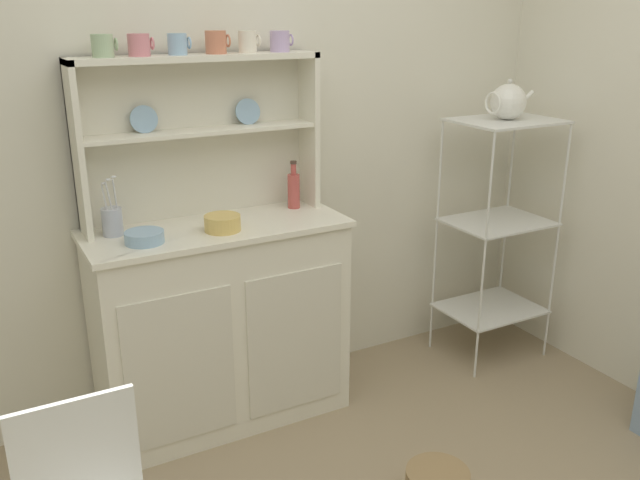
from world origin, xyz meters
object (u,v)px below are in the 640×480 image
bakers_rack (498,217)px  utensil_jar (112,221)px  jam_bottle (294,189)px  cup_sage_0 (103,46)px  porcelain_teapot (508,102)px  bowl_mixing_large (144,237)px  hutch_cabinet (222,322)px  hutch_shelf_unit (198,124)px

bakers_rack → utensil_jar: (-1.85, 0.18, 0.21)m
jam_bottle → utensil_jar: (-0.80, -0.01, -0.03)m
cup_sage_0 → porcelain_teapot: (1.81, -0.22, -0.29)m
cup_sage_0 → bowl_mixing_large: size_ratio=0.63×
hutch_cabinet → porcelain_teapot: porcelain_teapot is taller
bakers_rack → utensil_jar: 1.87m
jam_bottle → utensil_jar: size_ratio=0.88×
hutch_cabinet → hutch_shelf_unit: bearing=90.0°
jam_bottle → hutch_shelf_unit: bearing=169.0°
hutch_cabinet → utensil_jar: (-0.40, 0.08, 0.50)m
bakers_rack → bowl_mixing_large: size_ratio=8.35×
bakers_rack → porcelain_teapot: 0.57m
hutch_shelf_unit → bowl_mixing_large: size_ratio=6.77×
bakers_rack → bowl_mixing_large: 1.77m
bakers_rack → jam_bottle: bakers_rack is taller
hutch_cabinet → cup_sage_0: (-0.36, 0.12, 1.15)m
jam_bottle → utensil_jar: 0.80m
hutch_shelf_unit → jam_bottle: (0.40, -0.08, -0.31)m
hutch_shelf_unit → cup_sage_0: bearing=-173.4°
cup_sage_0 → jam_bottle: 0.99m
porcelain_teapot → jam_bottle: bearing=169.9°
bakers_rack → cup_sage_0: bearing=173.0°
bakers_rack → jam_bottle: (-1.05, 0.19, 0.23)m
cup_sage_0 → jam_bottle: (0.76, -0.04, -0.63)m
bowl_mixing_large → utensil_jar: utensil_jar is taller
hutch_shelf_unit → utensil_jar: (-0.40, -0.09, -0.33)m
bakers_rack → bowl_mixing_large: bakers_rack is taller
cup_sage_0 → utensil_jar: size_ratio=0.39×
cup_sage_0 → porcelain_teapot: cup_sage_0 is taller
hutch_shelf_unit → hutch_cabinet: bearing=-90.0°
hutch_cabinet → bakers_rack: bakers_rack is taller
hutch_cabinet → jam_bottle: size_ratio=5.08×
hutch_shelf_unit → porcelain_teapot: size_ratio=3.87×
porcelain_teapot → cup_sage_0: bearing=173.0°
cup_sage_0 → hutch_shelf_unit: bearing=6.6°
jam_bottle → porcelain_teapot: porcelain_teapot is taller
jam_bottle → porcelain_teapot: 1.12m
bakers_rack → cup_sage_0: cup_sage_0 is taller
cup_sage_0 → utensil_jar: (-0.04, -0.05, -0.66)m
hutch_shelf_unit → jam_bottle: 0.51m
hutch_shelf_unit → bowl_mixing_large: hutch_shelf_unit is taller
jam_bottle → cup_sage_0: bearing=177.3°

